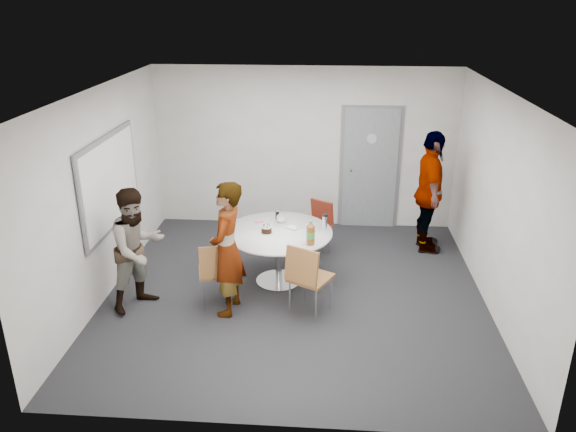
# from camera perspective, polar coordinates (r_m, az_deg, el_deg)

# --- Properties ---
(floor) EXTENTS (5.00, 5.00, 0.00)m
(floor) POSITION_cam_1_polar(r_m,az_deg,el_deg) (7.64, 0.72, -7.85)
(floor) COLOR black
(floor) RESTS_ON ground
(ceiling) EXTENTS (5.00, 5.00, 0.00)m
(ceiling) POSITION_cam_1_polar(r_m,az_deg,el_deg) (6.73, 0.83, 12.56)
(ceiling) COLOR silver
(ceiling) RESTS_ON wall_back
(wall_back) EXTENTS (5.00, 0.00, 5.00)m
(wall_back) POSITION_cam_1_polar(r_m,az_deg,el_deg) (9.45, 1.71, 6.90)
(wall_back) COLOR beige
(wall_back) RESTS_ON floor
(wall_left) EXTENTS (0.00, 5.00, 5.00)m
(wall_left) POSITION_cam_1_polar(r_m,az_deg,el_deg) (7.63, -18.33, 2.09)
(wall_left) COLOR beige
(wall_left) RESTS_ON floor
(wall_right) EXTENTS (0.00, 5.00, 5.00)m
(wall_right) POSITION_cam_1_polar(r_m,az_deg,el_deg) (7.37, 20.58, 1.10)
(wall_right) COLOR beige
(wall_right) RESTS_ON floor
(wall_front) EXTENTS (5.00, 0.00, 5.00)m
(wall_front) POSITION_cam_1_polar(r_m,az_deg,el_deg) (4.81, -1.07, -8.58)
(wall_front) COLOR beige
(wall_front) RESTS_ON floor
(door) EXTENTS (1.02, 0.17, 2.12)m
(door) POSITION_cam_1_polar(r_m,az_deg,el_deg) (9.54, 8.31, 4.79)
(door) COLOR slate
(door) RESTS_ON wall_back
(whiteboard) EXTENTS (0.04, 1.90, 1.25)m
(whiteboard) POSITION_cam_1_polar(r_m,az_deg,el_deg) (7.76, -17.61, 3.28)
(whiteboard) COLOR slate
(whiteboard) RESTS_ON wall_left
(table) EXTENTS (1.47, 1.47, 1.09)m
(table) POSITION_cam_1_polar(r_m,az_deg,el_deg) (7.63, -0.79, -2.31)
(table) COLOR white
(table) RESTS_ON floor
(chair_near_left) EXTENTS (0.52, 0.55, 0.89)m
(chair_near_left) POSITION_cam_1_polar(r_m,az_deg,el_deg) (7.15, -7.33, -5.32)
(chair_near_left) COLOR brown
(chair_near_left) RESTS_ON floor
(chair_near_right) EXTENTS (0.63, 0.65, 0.96)m
(chair_near_right) POSITION_cam_1_polar(r_m,az_deg,el_deg) (6.87, 1.90, -5.88)
(chair_near_right) COLOR brown
(chair_near_right) RESTS_ON floor
(chair_far) EXTENTS (0.56, 0.57, 0.84)m
(chair_far) POSITION_cam_1_polar(r_m,az_deg,el_deg) (8.58, 3.09, -0.63)
(chair_far) COLOR maroon
(chair_far) RESTS_ON floor
(person_main) EXTENTS (0.47, 0.67, 1.72)m
(person_main) POSITION_cam_1_polar(r_m,az_deg,el_deg) (6.90, -6.21, -3.37)
(person_main) COLOR #A5C6EA
(person_main) RESTS_ON floor
(person_left) EXTENTS (0.94, 0.98, 1.60)m
(person_left) POSITION_cam_1_polar(r_m,az_deg,el_deg) (7.26, -15.05, -3.26)
(person_left) COLOR white
(person_left) RESTS_ON floor
(person_right) EXTENTS (0.47, 1.12, 1.90)m
(person_right) POSITION_cam_1_polar(r_m,az_deg,el_deg) (8.80, 14.19, 2.34)
(person_right) COLOR black
(person_right) RESTS_ON floor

